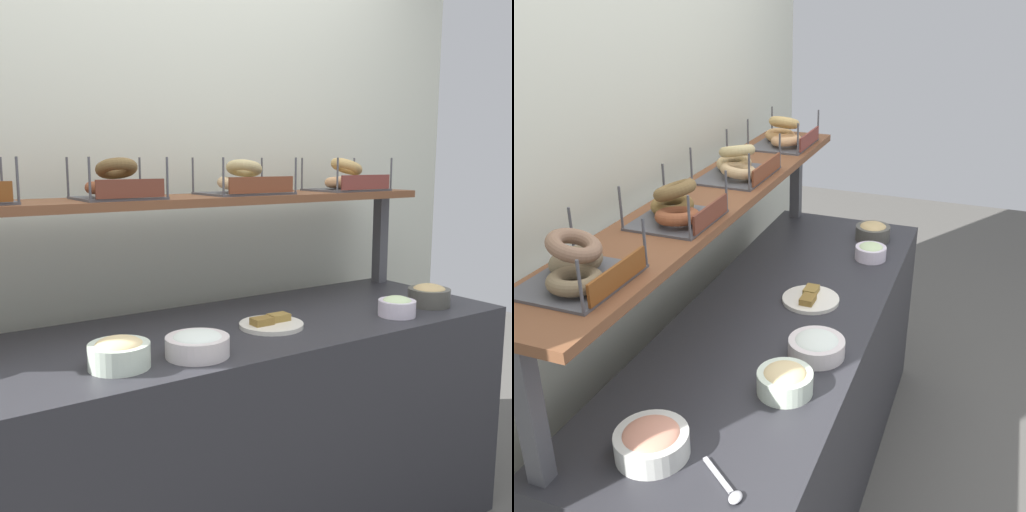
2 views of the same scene
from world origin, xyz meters
The scene contains 17 objects.
ground_plane centered at (0.00, 0.00, 0.00)m, with size 8.00×8.00×0.00m, color #595651.
back_wall centered at (0.00, 0.55, 1.20)m, with size 3.30×0.06×2.40m, color silver.
deli_counter centered at (0.00, 0.00, 0.42)m, with size 2.10×0.70×0.85m, color #2D2D33.
shelf_riser_left centered at (-0.99, 0.27, 1.05)m, with size 0.05×0.05×0.40m, color #4C4C51.
shelf_riser_right centered at (0.99, 0.27, 1.05)m, with size 0.05×0.05×0.40m, color #4C4C51.
upper_shelf centered at (0.00, 0.27, 1.26)m, with size 2.06×0.32×0.03m, color brown.
bowl_lox_spread centered at (-0.82, 0.06, 0.89)m, with size 0.20×0.20×0.09m.
bowl_hummus centered at (0.82, -0.17, 0.89)m, with size 0.16×0.16×0.09m.
bowl_egg_salad centered at (-0.44, -0.17, 0.89)m, with size 0.17×0.17×0.09m.
bowl_scallion_spread centered at (0.60, -0.21, 0.89)m, with size 0.14×0.14×0.07m.
bowl_cream_cheese centered at (-0.22, -0.21, 0.89)m, with size 0.19×0.19×0.07m.
serving_plate_white centered at (0.13, -0.08, 0.86)m, with size 0.22×0.22×0.04m.
serving_spoon_near_plate centered at (-0.86, -0.17, 0.86)m, with size 0.12×0.15×0.01m.
bagel_basket_poppy centered at (-0.75, 0.28, 1.33)m, with size 0.29×0.26×0.14m.
bagel_basket_cinnamon_raisin centered at (-0.27, 0.25, 1.33)m, with size 0.28×0.25×0.14m.
bagel_basket_plain centered at (0.24, 0.26, 1.33)m, with size 0.33×0.25×0.14m.
bagel_basket_sesame centered at (0.76, 0.25, 1.33)m, with size 0.31×0.26×0.15m.
Camera 2 is at (-1.91, -0.68, 2.00)m, focal length 44.09 mm.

